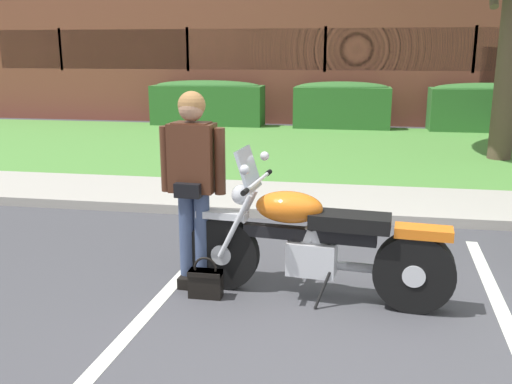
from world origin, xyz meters
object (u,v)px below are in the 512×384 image
Objects in this scene: hedge_center_right at (487,107)px; brick_building at (332,52)px; rider_person at (193,176)px; hedge_center_left at (342,105)px; handbag at (206,281)px; motorcycle at (324,244)px; hedge_left at (208,102)px.

brick_building is at bearing 127.65° from hedge_center_right.
hedge_center_right is (4.59, 10.37, -0.34)m from rider_person.
brick_building is (-0.52, 5.31, 1.31)m from hedge_center_left.
rider_person is 4.74× the size of handbag.
handbag is 16.02m from brick_building.
rider_person is at bearing 175.01° from motorcycle.
hedge_left is 0.13× the size of brick_building.
motorcycle is 11.03m from hedge_center_right.
rider_person is at bearing -95.54° from hedge_center_left.
rider_person reaches higher than hedge_left.
handbag is 0.13× the size of hedge_center_right.
motorcycle reaches higher than hedge_center_left.
brick_building reaches higher than hedge_center_right.
brick_building is (0.34, 15.91, 1.81)m from handbag.
hedge_center_left is (-0.12, 10.47, 0.16)m from motorcycle.
motorcycle reaches higher than hedge_left.
hedge_center_left is at bearing 90.67° from motorcycle.
hedge_center_left is 5.49m from brick_building.
brick_building is at bearing 95.58° from hedge_center_left.
rider_person is (-1.13, 0.10, 0.50)m from motorcycle.
rider_person is 11.35m from hedge_center_right.
motorcycle is 1.04m from handbag.
hedge_center_left and hedge_center_right have the same top height.
hedge_left is 1.22× the size of hedge_center_left.
hedge_center_right is (3.46, 10.47, 0.16)m from motorcycle.
hedge_left is (-2.57, 10.37, -0.34)m from rider_person.
rider_person is 15.72m from brick_building.
rider_person is at bearing 123.39° from handbag.
hedge_left is 7.16m from hedge_center_right.
hedge_left is at bearing 103.92° from rider_person.
motorcycle is 0.91× the size of hedge_center_left.
brick_building is (3.06, 5.31, 1.31)m from hedge_left.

